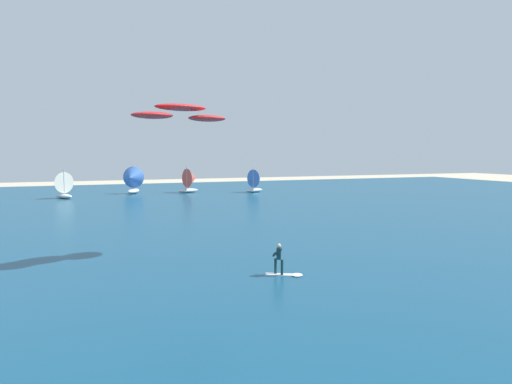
# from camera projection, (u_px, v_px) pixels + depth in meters

# --- Properties ---
(ocean) EXTENTS (160.00, 90.00, 0.10)m
(ocean) POSITION_uv_depth(u_px,v_px,m) (160.00, 209.00, 53.73)
(ocean) COLOR navy
(ocean) RESTS_ON ground
(kitesurfer) EXTENTS (1.99, 1.43, 1.67)m
(kitesurfer) POSITION_uv_depth(u_px,v_px,m) (282.00, 264.00, 24.65)
(kitesurfer) COLOR white
(kitesurfer) RESTS_ON ocean
(kite) EXTENTS (6.70, 4.03, 0.97)m
(kite) POSITION_uv_depth(u_px,v_px,m) (181.00, 113.00, 28.62)
(kite) COLOR red
(sailboat_heeled_over) EXTENTS (3.83, 3.38, 4.30)m
(sailboat_heeled_over) POSITION_uv_depth(u_px,v_px,m) (191.00, 180.00, 75.46)
(sailboat_heeled_over) COLOR silver
(sailboat_heeled_over) RESTS_ON ocean
(sailboat_mid_left) EXTENTS (3.68, 3.28, 4.13)m
(sailboat_mid_left) POSITION_uv_depth(u_px,v_px,m) (256.00, 180.00, 76.23)
(sailboat_mid_left) COLOR silver
(sailboat_mid_left) RESTS_ON ocean
(sailboat_center_horizon) EXTENTS (3.41, 3.73, 4.14)m
(sailboat_center_horizon) POSITION_uv_depth(u_px,v_px,m) (62.00, 185.00, 65.89)
(sailboat_center_horizon) COLOR silver
(sailboat_center_horizon) RESTS_ON ocean
(sailboat_leading) EXTENTS (3.75, 4.19, 4.71)m
(sailboat_leading) POSITION_uv_depth(u_px,v_px,m) (132.00, 180.00, 73.10)
(sailboat_leading) COLOR white
(sailboat_leading) RESTS_ON ocean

